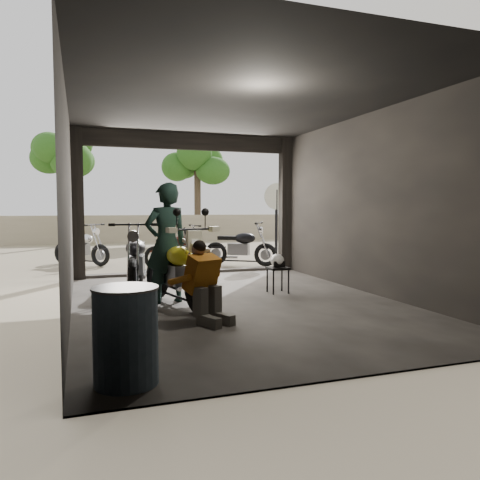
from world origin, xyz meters
TOP-DOWN VIEW (x-y plane):
  - ground at (0.00, 0.00)m, footprint 80.00×80.00m
  - garage at (0.00, 0.55)m, footprint 7.00×7.13m
  - boundary_wall at (0.00, 14.00)m, footprint 18.00×0.30m
  - tree_left at (-3.00, 12.50)m, footprint 2.20×2.20m
  - tree_right at (2.80, 14.00)m, footprint 2.20×2.20m
  - main_bike at (-0.95, 0.13)m, footprint 1.25×2.04m
  - left_bike at (-1.37, 1.75)m, footprint 1.11×1.99m
  - outside_bike_a at (-2.33, 6.06)m, footprint 1.65×1.62m
  - outside_bike_b at (0.04, 4.82)m, footprint 1.70×0.94m
  - outside_bike_c at (1.65, 4.57)m, footprint 1.81×1.55m
  - rider at (-1.05, 0.35)m, footprint 0.78×0.59m
  - mechanic at (-0.78, -1.15)m, footprint 0.80×0.89m
  - stool at (0.96, 0.54)m, footprint 0.35×0.35m
  - helmet at (0.96, 0.57)m, footprint 0.33×0.33m
  - oil_drum at (-2.00, -3.00)m, footprint 0.55×0.55m
  - sign_post at (2.84, 4.95)m, footprint 0.74×0.08m

SIDE VIEW (x-z plane):
  - ground at x=0.00m, z-range 0.00..0.00m
  - stool at x=0.96m, z-range 0.17..0.65m
  - oil_drum at x=-2.00m, z-range 0.00..0.85m
  - mechanic at x=-0.78m, z-range 0.00..1.07m
  - outside_bike_b at x=0.04m, z-range 0.00..1.09m
  - outside_bike_a at x=-2.33m, z-range 0.00..1.11m
  - outside_bike_c at x=1.65m, z-range 0.00..1.16m
  - helmet at x=0.96m, z-range 0.48..0.71m
  - boundary_wall at x=0.00m, z-range 0.00..1.20m
  - main_bike at x=-0.95m, z-range 0.00..1.27m
  - left_bike at x=-1.37m, z-range 0.00..1.27m
  - rider at x=-1.05m, z-range 0.00..1.93m
  - garage at x=0.00m, z-range -0.32..2.88m
  - sign_post at x=2.84m, z-range 0.37..2.59m
  - tree_right at x=2.80m, z-range 1.06..6.06m
  - tree_left at x=-3.00m, z-range 1.19..6.79m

